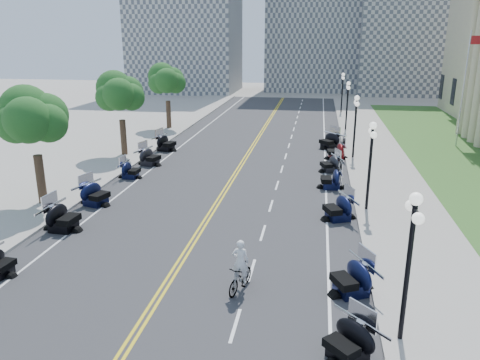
# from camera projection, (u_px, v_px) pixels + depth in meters

# --- Properties ---
(ground) EXTENTS (160.00, 160.00, 0.00)m
(ground) POSITION_uv_depth(u_px,v_px,m) (201.00, 229.00, 24.02)
(ground) COLOR gray
(road) EXTENTS (16.00, 90.00, 0.01)m
(road) POSITION_uv_depth(u_px,v_px,m) (235.00, 175.00, 33.45)
(road) COLOR #333335
(road) RESTS_ON ground
(centerline_yellow_a) EXTENTS (0.12, 90.00, 0.00)m
(centerline_yellow_a) POSITION_uv_depth(u_px,v_px,m) (233.00, 174.00, 33.47)
(centerline_yellow_a) COLOR yellow
(centerline_yellow_a) RESTS_ON road
(centerline_yellow_b) EXTENTS (0.12, 90.00, 0.00)m
(centerline_yellow_b) POSITION_uv_depth(u_px,v_px,m) (237.00, 175.00, 33.43)
(centerline_yellow_b) COLOR yellow
(centerline_yellow_b) RESTS_ON road
(edge_line_north) EXTENTS (0.12, 90.00, 0.00)m
(edge_line_north) POSITION_uv_depth(u_px,v_px,m) (326.00, 179.00, 32.44)
(edge_line_north) COLOR white
(edge_line_north) RESTS_ON road
(edge_line_south) EXTENTS (0.12, 90.00, 0.00)m
(edge_line_south) POSITION_uv_depth(u_px,v_px,m) (150.00, 171.00, 34.45)
(edge_line_south) COLOR white
(edge_line_south) RESTS_ON road
(lane_dash_4) EXTENTS (0.12, 2.00, 0.00)m
(lane_dash_4) POSITION_uv_depth(u_px,v_px,m) (235.00, 325.00, 15.97)
(lane_dash_4) COLOR white
(lane_dash_4) RESTS_ON road
(lane_dash_5) EXTENTS (0.12, 2.00, 0.00)m
(lane_dash_5) POSITION_uv_depth(u_px,v_px,m) (252.00, 270.00, 19.74)
(lane_dash_5) COLOR white
(lane_dash_5) RESTS_ON road
(lane_dash_6) EXTENTS (0.12, 2.00, 0.00)m
(lane_dash_6) POSITION_uv_depth(u_px,v_px,m) (263.00, 233.00, 23.52)
(lane_dash_6) COLOR white
(lane_dash_6) RESTS_ON road
(lane_dash_7) EXTENTS (0.12, 2.00, 0.00)m
(lane_dash_7) POSITION_uv_depth(u_px,v_px,m) (271.00, 206.00, 27.29)
(lane_dash_7) COLOR white
(lane_dash_7) RESTS_ON road
(lane_dash_8) EXTENTS (0.12, 2.00, 0.00)m
(lane_dash_8) POSITION_uv_depth(u_px,v_px,m) (277.00, 185.00, 31.06)
(lane_dash_8) COLOR white
(lane_dash_8) RESTS_ON road
(lane_dash_9) EXTENTS (0.12, 2.00, 0.00)m
(lane_dash_9) POSITION_uv_depth(u_px,v_px,m) (282.00, 169.00, 34.83)
(lane_dash_9) COLOR white
(lane_dash_9) RESTS_ON road
(lane_dash_10) EXTENTS (0.12, 2.00, 0.00)m
(lane_dash_10) POSITION_uv_depth(u_px,v_px,m) (286.00, 156.00, 38.60)
(lane_dash_10) COLOR white
(lane_dash_10) RESTS_ON road
(lane_dash_11) EXTENTS (0.12, 2.00, 0.00)m
(lane_dash_11) POSITION_uv_depth(u_px,v_px,m) (289.00, 146.00, 42.38)
(lane_dash_11) COLOR white
(lane_dash_11) RESTS_ON road
(lane_dash_12) EXTENTS (0.12, 2.00, 0.00)m
(lane_dash_12) POSITION_uv_depth(u_px,v_px,m) (292.00, 137.00, 46.15)
(lane_dash_12) COLOR white
(lane_dash_12) RESTS_ON road
(lane_dash_13) EXTENTS (0.12, 2.00, 0.00)m
(lane_dash_13) POSITION_uv_depth(u_px,v_px,m) (294.00, 129.00, 49.92)
(lane_dash_13) COLOR white
(lane_dash_13) RESTS_ON road
(lane_dash_14) EXTENTS (0.12, 2.00, 0.00)m
(lane_dash_14) POSITION_uv_depth(u_px,v_px,m) (296.00, 123.00, 53.69)
(lane_dash_14) COLOR white
(lane_dash_14) RESTS_ON road
(lane_dash_15) EXTENTS (0.12, 2.00, 0.00)m
(lane_dash_15) POSITION_uv_depth(u_px,v_px,m) (297.00, 117.00, 57.47)
(lane_dash_15) COLOR white
(lane_dash_15) RESTS_ON road
(lane_dash_16) EXTENTS (0.12, 2.00, 0.00)m
(lane_dash_16) POSITION_uv_depth(u_px,v_px,m) (299.00, 112.00, 61.24)
(lane_dash_16) COLOR white
(lane_dash_16) RESTS_ON road
(lane_dash_17) EXTENTS (0.12, 2.00, 0.00)m
(lane_dash_17) POSITION_uv_depth(u_px,v_px,m) (300.00, 108.00, 65.01)
(lane_dash_17) COLOR white
(lane_dash_17) RESTS_ON road
(lane_dash_18) EXTENTS (0.12, 2.00, 0.00)m
(lane_dash_18) POSITION_uv_depth(u_px,v_px,m) (301.00, 104.00, 68.78)
(lane_dash_18) COLOR white
(lane_dash_18) RESTS_ON road
(lane_dash_19) EXTENTS (0.12, 2.00, 0.00)m
(lane_dash_19) POSITION_uv_depth(u_px,v_px,m) (302.00, 100.00, 72.56)
(lane_dash_19) COLOR white
(lane_dash_19) RESTS_ON road
(sidewalk_north) EXTENTS (5.00, 90.00, 0.15)m
(sidewalk_north) POSITION_uv_depth(u_px,v_px,m) (387.00, 181.00, 31.78)
(sidewalk_north) COLOR #9E9991
(sidewalk_north) RESTS_ON ground
(sidewalk_south) EXTENTS (5.00, 90.00, 0.15)m
(sidewalk_south) POSITION_uv_depth(u_px,v_px,m) (97.00, 167.00, 35.08)
(sidewalk_south) COLOR #9E9991
(sidewalk_south) RESTS_ON ground
(lawn) EXTENTS (9.00, 60.00, 0.10)m
(lawn) POSITION_uv_depth(u_px,v_px,m) (462.00, 157.00, 38.23)
(lawn) COLOR #356023
(lawn) RESTS_ON ground
(distant_block_a) EXTENTS (18.00, 14.00, 26.00)m
(distant_block_a) POSITION_uv_depth(u_px,v_px,m) (185.00, 16.00, 81.51)
(distant_block_a) COLOR gray
(distant_block_a) RESTS_ON ground
(distant_block_b) EXTENTS (16.00, 12.00, 30.00)m
(distant_block_b) POSITION_uv_depth(u_px,v_px,m) (314.00, 4.00, 83.12)
(distant_block_b) COLOR gray
(distant_block_b) RESTS_ON ground
(distant_block_c) EXTENTS (20.00, 14.00, 22.00)m
(distant_block_c) POSITION_uv_depth(u_px,v_px,m) (420.00, 27.00, 78.64)
(distant_block_c) COLOR gray
(distant_block_c) RESTS_ON ground
(street_lamp_1) EXTENTS (0.50, 1.20, 4.90)m
(street_lamp_1) POSITION_uv_depth(u_px,v_px,m) (408.00, 270.00, 14.36)
(street_lamp_1) COLOR black
(street_lamp_1) RESTS_ON sidewalk_north
(street_lamp_2) EXTENTS (0.50, 1.20, 4.90)m
(street_lamp_2) POSITION_uv_depth(u_px,v_px,m) (370.00, 167.00, 25.68)
(street_lamp_2) COLOR black
(street_lamp_2) RESTS_ON sidewalk_north
(street_lamp_3) EXTENTS (0.50, 1.20, 4.90)m
(street_lamp_3) POSITION_uv_depth(u_px,v_px,m) (355.00, 127.00, 37.00)
(street_lamp_3) COLOR black
(street_lamp_3) RESTS_ON sidewalk_north
(street_lamp_4) EXTENTS (0.50, 1.20, 4.90)m
(street_lamp_4) POSITION_uv_depth(u_px,v_px,m) (347.00, 106.00, 48.31)
(street_lamp_4) COLOR black
(street_lamp_4) RESTS_ON sidewalk_north
(street_lamp_5) EXTENTS (0.50, 1.20, 4.90)m
(street_lamp_5) POSITION_uv_depth(u_px,v_px,m) (342.00, 93.00, 59.63)
(street_lamp_5) COLOR black
(street_lamp_5) RESTS_ON sidewalk_north
(flagpole) EXTENTS (1.10, 0.20, 10.00)m
(flagpole) POSITION_uv_depth(u_px,v_px,m) (463.00, 91.00, 40.48)
(flagpole) COLOR silver
(flagpole) RESTS_ON ground
(tree_2) EXTENTS (4.80, 4.80, 9.20)m
(tree_2) POSITION_uv_depth(u_px,v_px,m) (34.00, 125.00, 26.09)
(tree_2) COLOR #235619
(tree_2) RESTS_ON sidewalk_south
(tree_3) EXTENTS (4.80, 4.80, 9.20)m
(tree_3) POSITION_uv_depth(u_px,v_px,m) (121.00, 98.00, 37.40)
(tree_3) COLOR #235619
(tree_3) RESTS_ON sidewalk_south
(tree_4) EXTENTS (4.80, 4.80, 9.20)m
(tree_4) POSITION_uv_depth(u_px,v_px,m) (167.00, 84.00, 48.72)
(tree_4) COLOR #235619
(tree_4) RESTS_ON sidewalk_south
(motorcycle_n_3) EXTENTS (2.73, 2.73, 1.35)m
(motorcycle_n_3) POSITION_uv_depth(u_px,v_px,m) (349.00, 339.00, 14.15)
(motorcycle_n_3) COLOR black
(motorcycle_n_3) RESTS_ON road
(motorcycle_n_4) EXTENTS (2.79, 2.79, 1.45)m
(motorcycle_n_4) POSITION_uv_depth(u_px,v_px,m) (352.00, 277.00, 17.76)
(motorcycle_n_4) COLOR black
(motorcycle_n_4) RESTS_ON road
(motorcycle_n_6) EXTENTS (2.79, 2.79, 1.48)m
(motorcycle_n_6) POSITION_uv_depth(u_px,v_px,m) (338.00, 207.00, 25.05)
(motorcycle_n_6) COLOR black
(motorcycle_n_6) RESTS_ON road
(motorcycle_n_7) EXTENTS (2.20, 2.20, 1.45)m
(motorcycle_n_7) POSITION_uv_depth(u_px,v_px,m) (331.00, 178.00, 30.25)
(motorcycle_n_7) COLOR black
(motorcycle_n_7) RESTS_ON road
(motorcycle_n_8) EXTENTS (2.49, 2.49, 1.35)m
(motorcycle_n_8) POSITION_uv_depth(u_px,v_px,m) (330.00, 163.00, 34.00)
(motorcycle_n_8) COLOR black
(motorcycle_n_8) RESTS_ON road
(motorcycle_n_9) EXTENTS (2.39, 2.39, 1.47)m
(motorcycle_n_9) POSITION_uv_depth(u_px,v_px,m) (336.00, 150.00, 37.49)
(motorcycle_n_9) COLOR #590A0C
(motorcycle_n_9) RESTS_ON road
(motorcycle_n_10) EXTENTS (3.13, 3.13, 1.55)m
(motorcycle_n_10) POSITION_uv_depth(u_px,v_px,m) (329.00, 140.00, 41.13)
(motorcycle_n_10) COLOR black
(motorcycle_n_10) RESTS_ON road
(motorcycle_s_5) EXTENTS (2.36, 2.36, 1.56)m
(motorcycle_s_5) POSITION_uv_depth(u_px,v_px,m) (62.00, 216.00, 23.62)
(motorcycle_s_5) COLOR black
(motorcycle_s_5) RESTS_ON road
(motorcycle_s_6) EXTENTS (2.62, 2.62, 1.49)m
(motorcycle_s_6) POSITION_uv_depth(u_px,v_px,m) (95.00, 193.00, 27.26)
(motorcycle_s_6) COLOR black
(motorcycle_s_6) RESTS_ON road
(motorcycle_s_7) EXTENTS (1.88, 1.88, 1.28)m
(motorcycle_s_7) POSITION_uv_depth(u_px,v_px,m) (130.00, 169.00, 32.48)
(motorcycle_s_7) COLOR black
(motorcycle_s_7) RESTS_ON road
(motorcycle_s_8) EXTENTS (2.59, 2.59, 1.48)m
(motorcycle_s_8) POSITION_uv_depth(u_px,v_px,m) (150.00, 156.00, 35.72)
(motorcycle_s_8) COLOR black
(motorcycle_s_8) RESTS_ON road
(motorcycle_s_9) EXTENTS (2.65, 2.65, 1.53)m
(motorcycle_s_9) POSITION_uv_depth(u_px,v_px,m) (166.00, 142.00, 40.32)
(motorcycle_s_9) COLOR black
(motorcycle_s_9) RESTS_ON road
(bicycle) EXTENTS (1.07, 1.94, 1.12)m
(bicycle) POSITION_uv_depth(u_px,v_px,m) (240.00, 278.00, 18.01)
(bicycle) COLOR #A51414
(bicycle) RESTS_ON road
(cyclist_rider) EXTENTS (0.65, 0.43, 1.79)m
(cyclist_rider) POSITION_uv_depth(u_px,v_px,m) (240.00, 243.00, 17.59)
(cyclist_rider) COLOR silver
(cyclist_rider) RESTS_ON bicycle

